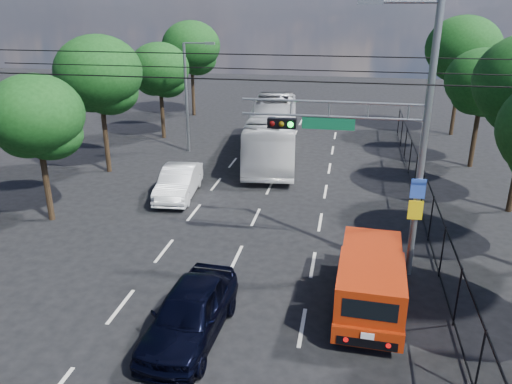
% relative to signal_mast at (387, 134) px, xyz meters
% --- Properties ---
extents(lane_markings, '(6.12, 38.00, 0.01)m').
position_rel_signal_mast_xyz_m(lane_markings, '(-5.28, 6.01, -5.24)').
color(lane_markings, beige).
rests_on(lane_markings, ground).
extents(signal_mast, '(6.43, 0.39, 9.50)m').
position_rel_signal_mast_xyz_m(signal_mast, '(0.00, 0.00, 0.00)').
color(signal_mast, slate).
rests_on(signal_mast, ground).
extents(streetlight_left, '(2.09, 0.22, 7.08)m').
position_rel_signal_mast_xyz_m(streetlight_left, '(-11.62, 14.01, -1.30)').
color(streetlight_left, slate).
rests_on(streetlight_left, ground).
extents(utility_wires, '(22.00, 5.04, 0.74)m').
position_rel_signal_mast_xyz_m(utility_wires, '(-5.28, 0.84, 1.99)').
color(utility_wires, black).
rests_on(utility_wires, ground).
extents(fence_right, '(0.06, 34.03, 2.00)m').
position_rel_signal_mast_xyz_m(fence_right, '(2.32, 4.18, -4.21)').
color(fence_right, black).
rests_on(fence_right, ground).
extents(tree_right_d, '(4.32, 4.32, 7.02)m').
position_rel_signal_mast_xyz_m(tree_right_d, '(6.13, 14.03, -0.39)').
color(tree_right_d, black).
rests_on(tree_right_d, ground).
extents(tree_right_e, '(5.28, 5.28, 8.58)m').
position_rel_signal_mast_xyz_m(tree_right_e, '(6.33, 22.03, 0.69)').
color(tree_right_e, black).
rests_on(tree_right_e, ground).
extents(tree_left_b, '(4.08, 4.08, 6.63)m').
position_rel_signal_mast_xyz_m(tree_left_b, '(-14.47, 2.03, -0.66)').
color(tree_left_b, black).
rests_on(tree_left_b, ground).
extents(tree_left_c, '(4.80, 4.80, 7.80)m').
position_rel_signal_mast_xyz_m(tree_left_c, '(-15.07, 9.03, 0.15)').
color(tree_left_c, black).
rests_on(tree_left_c, ground).
extents(tree_left_d, '(4.20, 4.20, 6.83)m').
position_rel_signal_mast_xyz_m(tree_left_d, '(-14.67, 17.03, -0.52)').
color(tree_left_d, black).
rests_on(tree_left_d, ground).
extents(tree_left_e, '(4.92, 4.92, 7.99)m').
position_rel_signal_mast_xyz_m(tree_left_e, '(-14.87, 25.03, 0.29)').
color(tree_left_e, black).
rests_on(tree_left_e, ground).
extents(red_pickup, '(2.21, 5.57, 2.04)m').
position_rel_signal_mast_xyz_m(red_pickup, '(-0.29, -2.59, -4.15)').
color(red_pickup, black).
rests_on(red_pickup, ground).
extents(navy_hatchback, '(2.18, 4.90, 1.64)m').
position_rel_signal_mast_xyz_m(navy_hatchback, '(-5.53, -5.03, -4.42)').
color(navy_hatchback, black).
rests_on(navy_hatchback, ground).
extents(white_bus, '(4.18, 12.42, 3.39)m').
position_rel_signal_mast_xyz_m(white_bus, '(-6.04, 13.69, -3.55)').
color(white_bus, silver).
rests_on(white_bus, ground).
extents(white_van, '(2.09, 4.83, 1.54)m').
position_rel_signal_mast_xyz_m(white_van, '(-9.67, 5.94, -4.47)').
color(white_van, white).
rests_on(white_van, ground).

